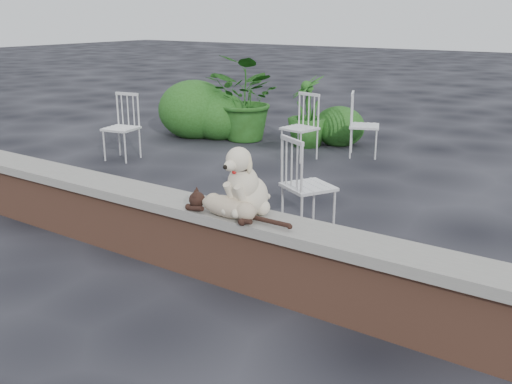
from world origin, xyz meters
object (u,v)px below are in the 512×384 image
Objects in this scene: potted_plant_a at (248,98)px; dog at (249,179)px; cat at (228,205)px; potted_plant_b at (308,111)px; chair_e at (364,125)px; chair_a at (121,127)px; chair_c at (309,185)px; chair_b at (300,127)px.

dog is at bearing -54.71° from potted_plant_a.
dog is 0.25m from cat.
cat is 5.06m from potted_plant_b.
chair_e is 0.84× the size of potted_plant_b.
dog reaches higher than chair_a.
chair_c reaches higher than cat.
chair_e is at bearing 107.48° from dog.
dog is 0.58× the size of chair_c.
chair_a is 3.76m from chair_c.
chair_e and chair_c have the same top height.
dog is at bearing 127.16° from chair_c.
chair_b is at bearing 119.19° from dog.
chair_b is 0.84× the size of potted_plant_b.
chair_e and chair_b have the same top height.
potted_plant_b is at bearing 117.21° from cat.
dog is 4.52m from chair_e.
potted_plant_a is (-1.35, 0.64, 0.23)m from chair_b.
potted_plant_a is (-2.88, 3.08, 0.23)m from chair_c.
potted_plant_b is (1.01, 0.18, -0.15)m from potted_plant_a.
chair_b is at bearing -67.60° from potted_plant_b.
chair_c is 1.00× the size of chair_b.
cat is at bearing -43.66° from chair_a.
potted_plant_b is at bearing -31.50° from chair_c.
dog is 0.58× the size of chair_e.
dog is 0.58× the size of chair_a.
chair_b reaches higher than cat.
dog is at bearing 66.20° from cat.
chair_b is (-0.68, -0.69, 0.00)m from chair_e.
chair_a is 2.88m from potted_plant_b.
chair_e is 0.67× the size of potted_plant_a.
chair_c is 0.67× the size of potted_plant_a.
potted_plant_b reaches higher than chair_c.
chair_c is (3.63, -0.99, 0.00)m from chair_a.
chair_a and chair_c have the same top height.
chair_a is 1.00× the size of chair_c.
cat is 4.18m from chair_b.
potted_plant_b is at bearing 9.91° from potted_plant_a.
potted_plant_a reaches higher than chair_e.
chair_a is 1.00× the size of chair_b.
chair_a is 2.24m from potted_plant_a.
chair_b is at bearing 117.33° from cat.
potted_plant_b reaches higher than chair_b.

